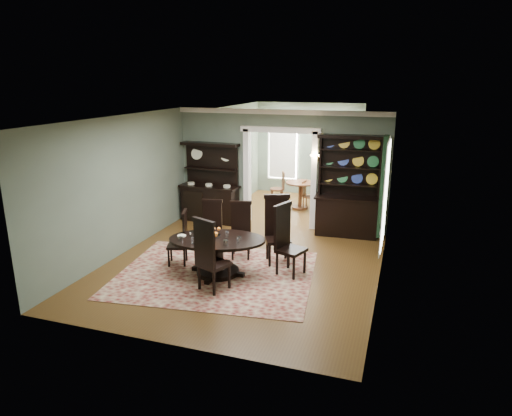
{
  "coord_description": "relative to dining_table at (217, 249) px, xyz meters",
  "views": [
    {
      "loc": [
        3.04,
        -8.16,
        3.75
      ],
      "look_at": [
        0.14,
        0.6,
        1.11
      ],
      "focal_mm": 32.0,
      "sensor_mm": 36.0,
      "label": 1
    }
  ],
  "objects": [
    {
      "name": "chair_far_left",
      "position": [
        -0.6,
        1.13,
        0.1
      ],
      "size": [
        0.51,
        0.49,
        1.18
      ],
      "rotation": [
        0.0,
        0.0,
        3.34
      ],
      "color": "black",
      "rests_on": "rug"
    },
    {
      "name": "parlor_chair_left",
      "position": [
        -0.24,
        5.41,
        0.02
      ],
      "size": [
        0.48,
        0.47,
        1.01
      ],
      "rotation": [
        0.0,
        0.0,
        1.97
      ],
      "color": "brown",
      "rests_on": "parlor_floor"
    },
    {
      "name": "welsh_dresser",
      "position": [
        2.1,
        3.2,
        0.37
      ],
      "size": [
        1.61,
        0.67,
        2.46
      ],
      "rotation": [
        0.0,
        0.0,
        0.06
      ],
      "color": "black",
      "rests_on": "floor"
    },
    {
      "name": "wall_sconce",
      "position": [
        1.26,
        3.32,
        1.37
      ],
      "size": [
        0.27,
        0.21,
        0.21
      ],
      "color": "#AD832E",
      "rests_on": "back_wall_right"
    },
    {
      "name": "room",
      "position": [
        0.31,
        0.52,
        1.06
      ],
      "size": [
        5.51,
        6.01,
        3.01
      ],
      "color": "brown",
      "rests_on": "ground"
    },
    {
      "name": "parlor_chair_right",
      "position": [
        0.7,
        5.07,
        -0.06
      ],
      "size": [
        0.38,
        0.37,
        0.86
      ],
      "rotation": [
        0.0,
        0.0,
        -1.71
      ],
      "color": "brown",
      "rests_on": "parlor_floor"
    },
    {
      "name": "right_window",
      "position": [
        3.0,
        1.4,
        1.08
      ],
      "size": [
        0.15,
        1.47,
        2.12
      ],
      "color": "white",
      "rests_on": "wall_right"
    },
    {
      "name": "parlor_table",
      "position": [
        0.47,
        5.15,
        0.01
      ],
      "size": [
        0.87,
        0.87,
        0.8
      ],
      "color": "brown",
      "rests_on": "parlor_floor"
    },
    {
      "name": "chair_near",
      "position": [
        0.16,
        -0.76,
        0.22
      ],
      "size": [
        0.67,
        0.65,
        1.4
      ],
      "rotation": [
        0.0,
        0.0,
        -0.4
      ],
      "color": "black",
      "rests_on": "rug"
    },
    {
      "name": "doorway_trim",
      "position": [
        0.31,
        3.47,
        1.1
      ],
      "size": [
        2.08,
        0.25,
        2.57
      ],
      "color": "white",
      "rests_on": "floor"
    },
    {
      "name": "chair_end_left",
      "position": [
        -0.9,
        0.23,
        0.09
      ],
      "size": [
        0.52,
        0.54,
        1.15
      ],
      "rotation": [
        0.0,
        0.0,
        1.91
      ],
      "color": "black",
      "rests_on": "rug"
    },
    {
      "name": "rug",
      "position": [
        -0.03,
        -0.03,
        -0.51
      ],
      "size": [
        4.11,
        3.49,
        0.01
      ],
      "primitive_type": "cube",
      "rotation": [
        0.0,
        0.0,
        0.12
      ],
      "color": "maroon",
      "rests_on": "floor"
    },
    {
      "name": "parlor",
      "position": [
        0.31,
        6.0,
        1.0
      ],
      "size": [
        3.51,
        3.5,
        3.01
      ],
      "color": "brown",
      "rests_on": "ground"
    },
    {
      "name": "chair_far_right",
      "position": [
        0.92,
        1.04,
        0.23
      ],
      "size": [
        0.69,
        0.67,
        1.43
      ],
      "rotation": [
        0.0,
        0.0,
        3.56
      ],
      "color": "black",
      "rests_on": "rug"
    },
    {
      "name": "chair_far_mid",
      "position": [
        0.1,
        1.06,
        0.12
      ],
      "size": [
        0.56,
        0.54,
        1.22
      ],
      "rotation": [
        0.0,
        0.0,
        3.44
      ],
      "color": "black",
      "rests_on": "rug"
    },
    {
      "name": "chair_end_right",
      "position": [
        1.26,
        0.49,
        0.23
      ],
      "size": [
        0.64,
        0.66,
        1.42
      ],
      "rotation": [
        0.0,
        0.0,
        -1.91
      ],
      "color": "black",
      "rests_on": "rug"
    },
    {
      "name": "dining_table",
      "position": [
        0.0,
        0.0,
        0.0
      ],
      "size": [
        2.11,
        2.1,
        0.75
      ],
      "rotation": [
        0.0,
        0.0,
        0.23
      ],
      "color": "black",
      "rests_on": "rug"
    },
    {
      "name": "sideboard",
      "position": [
        -1.57,
        3.22,
        0.22
      ],
      "size": [
        1.64,
        0.66,
        2.11
      ],
      "rotation": [
        0.0,
        0.0,
        -0.06
      ],
      "color": "black",
      "rests_on": "floor"
    },
    {
      "name": "centerpiece",
      "position": [
        -0.09,
        0.05,
        0.29
      ],
      "size": [
        1.35,
        0.87,
        0.22
      ],
      "color": "silver",
      "rests_on": "dining_table"
    }
  ]
}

